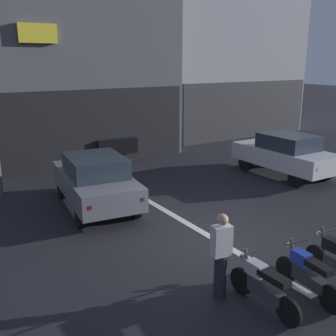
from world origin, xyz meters
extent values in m
plane|color=#232328|center=(0.00, 0.00, 0.00)|extent=(120.00, 120.00, 0.00)
cube|color=silver|center=(0.00, 6.00, 0.00)|extent=(0.20, 18.00, 0.01)
cube|color=black|center=(-0.24, 8.40, 1.60)|extent=(9.70, 0.10, 3.20)
cube|color=yellow|center=(-1.71, 8.33, 5.30)|extent=(1.41, 0.16, 0.70)
cube|color=#9E9EA3|center=(10.21, 13.30, 7.05)|extent=(9.43, 7.33, 14.10)
cube|color=#373739|center=(10.21, 9.58, 1.60)|extent=(9.05, 0.10, 3.20)
cylinder|color=black|center=(-2.24, 5.04, 0.32)|extent=(0.26, 0.66, 0.64)
cylinder|color=black|center=(-0.70, 4.85, 0.32)|extent=(0.26, 0.66, 0.64)
cylinder|color=black|center=(-2.56, 2.46, 0.32)|extent=(0.26, 0.66, 0.64)
cylinder|color=black|center=(-1.02, 2.27, 0.32)|extent=(0.26, 0.66, 0.64)
cube|color=slate|center=(-1.63, 3.66, 0.75)|extent=(2.25, 4.29, 0.66)
cube|color=#2D3842|center=(-1.65, 3.51, 1.36)|extent=(1.78, 2.14, 0.56)
cube|color=red|center=(-2.58, 1.74, 0.80)|extent=(0.15, 0.08, 0.12)
cube|color=red|center=(-1.18, 1.57, 0.80)|extent=(0.15, 0.08, 0.12)
cylinder|color=black|center=(5.13, 4.32, 0.32)|extent=(0.19, 0.64, 0.64)
cylinder|color=black|center=(6.68, 4.30, 0.32)|extent=(0.19, 0.64, 0.64)
cylinder|color=black|center=(5.09, 1.72, 0.32)|extent=(0.19, 0.64, 0.64)
cylinder|color=black|center=(6.64, 1.70, 0.32)|extent=(0.19, 0.64, 0.64)
cube|color=silver|center=(5.89, 3.01, 0.75)|extent=(1.82, 4.12, 0.66)
cube|color=#2D3842|center=(5.88, 2.86, 1.36)|extent=(1.58, 1.99, 0.56)
cube|color=red|center=(5.16, 1.00, 0.80)|extent=(0.14, 0.06, 0.12)
cylinder|color=black|center=(2.13, 8.69, 0.32)|extent=(0.26, 0.66, 0.64)
cylinder|color=black|center=(0.59, 8.88, 0.32)|extent=(0.26, 0.66, 0.64)
cylinder|color=black|center=(2.45, 11.27, 0.32)|extent=(0.26, 0.66, 0.64)
cylinder|color=black|center=(0.91, 11.46, 0.32)|extent=(0.26, 0.66, 0.64)
cube|color=black|center=(1.52, 10.07, 0.75)|extent=(2.26, 4.29, 0.66)
cube|color=#2D3842|center=(1.54, 10.22, 1.36)|extent=(1.78, 2.15, 0.56)
cube|color=red|center=(2.47, 11.99, 0.80)|extent=(0.15, 0.08, 0.12)
cube|color=red|center=(1.07, 12.16, 0.80)|extent=(0.15, 0.08, 0.12)
cylinder|color=black|center=(-1.08, -2.13, 0.26)|extent=(0.08, 0.52, 0.52)
cylinder|color=black|center=(-1.07, -3.28, 0.26)|extent=(0.08, 0.52, 0.52)
cube|color=#38383D|center=(-1.08, -2.76, 0.37)|extent=(0.21, 0.74, 0.22)
cube|color=black|center=(-1.07, -2.92, 0.72)|extent=(0.23, 0.60, 0.12)
cube|color=#B2B5BA|center=(-1.08, -2.50, 0.70)|extent=(0.22, 0.36, 0.24)
cylinder|color=#4C4C51|center=(-1.08, -2.28, 0.63)|extent=(0.07, 0.24, 0.70)
cylinder|color=black|center=(-1.08, -2.36, 0.95)|extent=(0.55, 0.04, 0.04)
sphere|color=silver|center=(-1.08, -2.16, 0.80)|extent=(0.12, 0.12, 0.12)
cylinder|color=black|center=(-0.02, -2.30, 0.26)|extent=(0.13, 0.52, 0.52)
cylinder|color=black|center=(-0.16, -3.44, 0.26)|extent=(0.13, 0.52, 0.52)
cube|color=#38383D|center=(-0.10, -2.92, 0.37)|extent=(0.29, 0.75, 0.22)
cube|color=black|center=(-0.11, -3.08, 0.72)|extent=(0.29, 0.62, 0.12)
cube|color=#233DB7|center=(-0.07, -2.66, 0.70)|extent=(0.26, 0.38, 0.24)
cylinder|color=#4C4C51|center=(-0.04, -2.45, 0.63)|extent=(0.10, 0.24, 0.70)
cylinder|color=black|center=(-0.05, -2.53, 0.95)|extent=(0.55, 0.10, 0.04)
sphere|color=silver|center=(-0.02, -2.32, 0.80)|extent=(0.12, 0.12, 0.12)
cylinder|color=black|center=(0.94, -2.28, 0.26)|extent=(0.11, 0.52, 0.52)
cube|color=black|center=(0.91, -2.65, 0.70)|extent=(0.25, 0.38, 0.24)
cylinder|color=#4C4C51|center=(0.93, -2.43, 0.63)|extent=(0.09, 0.24, 0.70)
cylinder|color=black|center=(0.92, -2.51, 0.95)|extent=(0.55, 0.08, 0.04)
sphere|color=silver|center=(0.94, -2.30, 0.80)|extent=(0.12, 0.12, 0.12)
cylinder|color=#23232D|center=(-1.49, -2.00, 0.43)|extent=(0.24, 0.24, 0.86)
cube|color=silver|center=(-1.49, -2.00, 1.15)|extent=(0.39, 0.27, 0.58)
sphere|color=tan|center=(-1.49, -2.00, 1.56)|extent=(0.22, 0.22, 0.22)
camera|label=1|loc=(-5.84, -7.00, 4.30)|focal=42.05mm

